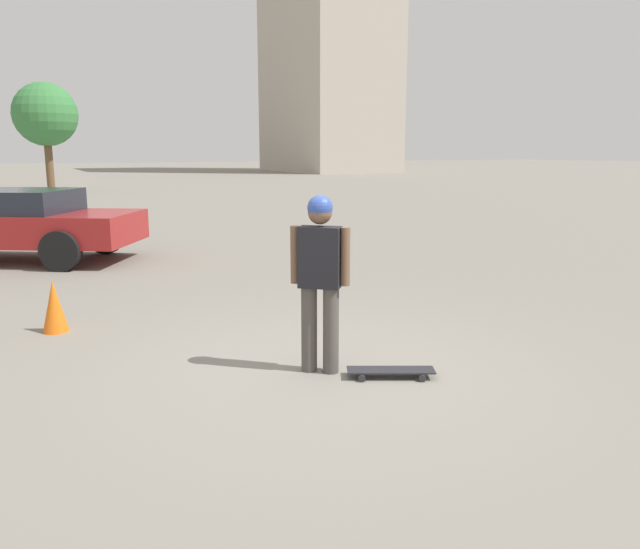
# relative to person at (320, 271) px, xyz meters

# --- Properties ---
(ground_plane) EXTENTS (220.00, 220.00, 0.00)m
(ground_plane) POSITION_rel_person_xyz_m (0.00, 0.00, -0.97)
(ground_plane) COLOR gray
(person) EXTENTS (0.45, 0.40, 1.67)m
(person) POSITION_rel_person_xyz_m (0.00, 0.00, 0.00)
(person) COLOR #4C4742
(person) RESTS_ON ground_plane
(skateboard) EXTENTS (0.81, 0.54, 0.08)m
(skateboard) POSITION_rel_person_xyz_m (0.51, -0.44, -0.90)
(skateboard) COLOR #232328
(skateboard) RESTS_ON ground_plane
(car_parked_near) EXTENTS (5.08, 4.07, 1.35)m
(car_parked_near) POSITION_rel_person_xyz_m (-2.56, 8.04, -0.24)
(car_parked_near) COLOR maroon
(car_parked_near) RESTS_ON ground_plane
(building_block_distant) EXTENTS (8.89, 14.75, 29.89)m
(building_block_distant) POSITION_rel_person_xyz_m (26.76, 52.12, 13.98)
(building_block_distant) COLOR #B2A899
(building_block_distant) RESTS_ON ground_plane
(tree_distant) EXTENTS (3.06, 3.06, 5.32)m
(tree_distant) POSITION_rel_person_xyz_m (-0.55, 28.84, 2.80)
(tree_distant) COLOR brown
(tree_distant) RESTS_ON ground_plane
(traffic_cone) EXTENTS (0.29, 0.29, 0.60)m
(traffic_cone) POSITION_rel_person_xyz_m (-2.15, 2.54, -0.67)
(traffic_cone) COLOR orange
(traffic_cone) RESTS_ON ground_plane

